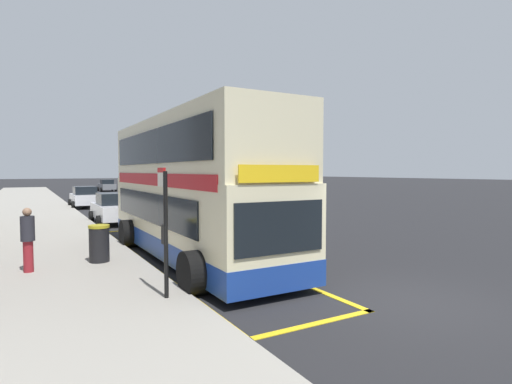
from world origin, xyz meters
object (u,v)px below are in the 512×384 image
object	(u,v)px
bus_stop_sign	(165,221)
parked_car_white_kerbside	(85,197)
pedestrian_waiting_near_sign	(28,237)
litter_bin	(99,243)
double_decker_bus	(191,193)
parked_car_white_ahead	(114,208)
parked_car_grey_distant	(107,185)

from	to	relation	value
bus_stop_sign	parked_car_white_kerbside	bearing A→B (deg)	86.70
pedestrian_waiting_near_sign	litter_bin	bearing A→B (deg)	10.98
double_decker_bus	parked_car_white_ahead	world-z (taller)	double_decker_bus
pedestrian_waiting_near_sign	litter_bin	xyz separation A→B (m)	(1.80, 0.35, -0.37)
pedestrian_waiting_near_sign	parked_car_white_kerbside	bearing A→B (deg)	79.50
double_decker_bus	pedestrian_waiting_near_sign	distance (m)	4.65
double_decker_bus	bus_stop_sign	distance (m)	4.50
parked_car_white_kerbside	bus_stop_sign	bearing A→B (deg)	-91.93
pedestrian_waiting_near_sign	parked_car_white_ahead	bearing A→B (deg)	68.60
bus_stop_sign	litter_bin	distance (m)	4.34
parked_car_grey_distant	parked_car_white_kerbside	bearing A→B (deg)	-104.46
bus_stop_sign	parked_car_white_ahead	world-z (taller)	bus_stop_sign
parked_car_grey_distant	litter_bin	xyz separation A→B (m)	(-8.00, -46.17, -0.12)
double_decker_bus	pedestrian_waiting_near_sign	world-z (taller)	double_decker_bus
parked_car_grey_distant	parked_car_white_ahead	size ratio (longest dim) A/B	1.00
parked_car_grey_distant	pedestrian_waiting_near_sign	bearing A→B (deg)	-103.32
parked_car_grey_distant	litter_bin	world-z (taller)	parked_car_grey_distant
bus_stop_sign	parked_car_white_ahead	bearing A→B (deg)	83.70
parked_car_white_kerbside	parked_car_grey_distant	world-z (taller)	same
double_decker_bus	parked_car_white_kerbside	xyz separation A→B (m)	(-0.63, 20.91, -1.26)
litter_bin	parked_car_white_ahead	bearing A→B (deg)	77.35
parked_car_white_ahead	pedestrian_waiting_near_sign	bearing A→B (deg)	-113.54
litter_bin	double_decker_bus	bearing A→B (deg)	-3.61
bus_stop_sign	parked_car_grey_distant	world-z (taller)	bus_stop_sign
parked_car_white_kerbside	double_decker_bus	bearing A→B (deg)	-86.90
parked_car_white_kerbside	pedestrian_waiting_near_sign	distance (m)	21.45
bus_stop_sign	parked_car_white_kerbside	distance (m)	24.95
double_decker_bus	parked_car_white_ahead	size ratio (longest dim) A/B	2.49
pedestrian_waiting_near_sign	litter_bin	distance (m)	1.87
double_decker_bus	parked_car_white_kerbside	world-z (taller)	double_decker_bus
double_decker_bus	bus_stop_sign	world-z (taller)	double_decker_bus
parked_car_white_kerbside	parked_car_white_ahead	xyz separation A→B (m)	(0.11, -10.83, 0.00)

